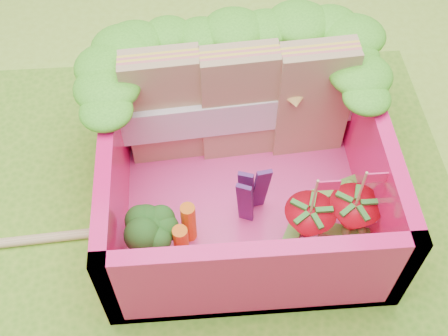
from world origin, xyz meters
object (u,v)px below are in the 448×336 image
sandwich_stack (240,104)px  chopsticks (10,242)px  broccoli (147,231)px  strawberry_left (308,225)px  strawberry_right (352,217)px  bento_box (244,164)px

sandwich_stack → chopsticks: (-1.16, -0.50, -0.35)m
broccoli → chopsticks: broccoli is taller
sandwich_stack → strawberry_left: bearing=-66.0°
sandwich_stack → strawberry_left: 0.69m
sandwich_stack → chopsticks: sandwich_stack is taller
broccoli → strawberry_right: size_ratio=0.66×
strawberry_left → chopsticks: size_ratio=0.21×
broccoli → strawberry_right: 0.95m
strawberry_right → chopsticks: (-1.64, 0.08, -0.16)m
sandwich_stack → chopsticks: size_ratio=0.54×
strawberry_left → chopsticks: (-1.43, 0.10, -0.16)m
bento_box → strawberry_right: bearing=-29.9°
bento_box → strawberry_left: size_ratio=2.73×
bento_box → broccoli: 0.56m
chopsticks → strawberry_right: bearing=-2.7°
strawberry_right → chopsticks: 1.65m
broccoli → strawberry_right: bearing=2.4°
strawberry_left → strawberry_right: 0.21m
bento_box → strawberry_left: bento_box is taller
strawberry_right → broccoli: bearing=-177.6°
sandwich_stack → strawberry_left: (0.27, -0.60, -0.20)m
broccoli → bento_box: bearing=34.4°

